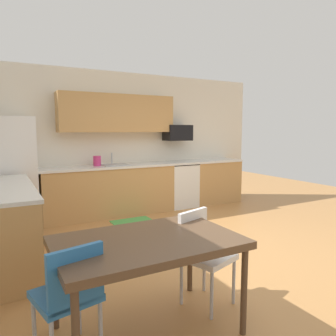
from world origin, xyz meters
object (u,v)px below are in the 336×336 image
oven_range (180,185)px  dining_table (147,246)px  chair_far_side (70,292)px  kettle (97,161)px  refrigerator (10,174)px  chair_near_table (202,249)px  microwave (178,133)px

oven_range → dining_table: size_ratio=0.65×
chair_far_side → kettle: 3.82m
dining_table → kettle: 3.60m
refrigerator → dining_table: bearing=-76.5°
dining_table → kettle: (0.62, 3.53, 0.32)m
oven_range → kettle: size_ratio=4.55×
chair_near_table → oven_range: bearing=62.6°
microwave → kettle: 1.80m
dining_table → chair_near_table: size_ratio=1.65×
microwave → chair_far_side: (-2.95, -3.63, -1.03)m
oven_range → dining_table: (-2.35, -3.48, 0.25)m
kettle → chair_near_table: bearing=-89.9°
microwave → dining_table: size_ratio=0.39×
refrigerator → kettle: bearing=5.2°
microwave → dining_table: microwave is taller
chair_near_table → kettle: kettle is taller
dining_table → kettle: bearing=80.0°
refrigerator → dining_table: 3.50m
chair_near_table → refrigerator: bearing=114.1°
microwave → kettle: (-1.73, -0.05, -0.51)m
chair_near_table → microwave: bearing=63.3°
chair_far_side → oven_range: bearing=50.1°
refrigerator → kettle: size_ratio=8.99×
refrigerator → kettle: 1.45m
oven_range → chair_far_side: size_ratio=1.07×
oven_range → chair_far_side: (-2.95, -3.53, 0.05)m
oven_range → microwave: microwave is taller
chair_near_table → kettle: bearing=90.1°
oven_range → chair_far_side: oven_range is taller
microwave → oven_range: bearing=-90.0°
oven_range → kettle: (-1.73, 0.05, 0.56)m
chair_far_side → microwave: bearing=50.9°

